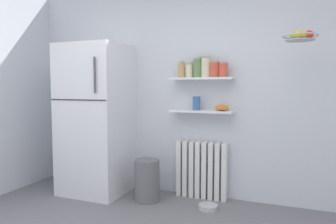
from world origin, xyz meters
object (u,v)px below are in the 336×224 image
(storage_jar_1, at_px, (189,70))
(storage_jar_0, at_px, (181,70))
(radiator, at_px, (202,170))
(trash_bin, at_px, (147,180))
(pet_food_bowl, at_px, (208,207))
(hanging_fruit_basket, at_px, (300,36))
(vase, at_px, (196,103))
(storage_jar_4, at_px, (214,69))
(storage_jar_5, at_px, (223,70))
(storage_jar_3, at_px, (206,67))
(storage_jar_2, at_px, (198,68))
(shelf_bowl, at_px, (222,108))
(refrigerator, at_px, (96,119))

(storage_jar_1, bearing_deg, storage_jar_0, 180.00)
(radiator, height_order, trash_bin, radiator)
(pet_food_bowl, height_order, hanging_fruit_basket, hanging_fruit_basket)
(vase, bearing_deg, trash_bin, -148.76)
(pet_food_bowl, bearing_deg, storage_jar_4, 93.43)
(storage_jar_4, height_order, storage_jar_5, storage_jar_4)
(radiator, bearing_deg, storage_jar_3, -30.93)
(storage_jar_0, xyz_separation_m, storage_jar_4, (0.40, 0.00, -0.00))
(storage_jar_1, height_order, storage_jar_3, storage_jar_3)
(storage_jar_0, relative_size, storage_jar_2, 0.84)
(shelf_bowl, bearing_deg, storage_jar_3, 180.00)
(storage_jar_3, bearing_deg, storage_jar_0, -180.00)
(refrigerator, bearing_deg, trash_bin, -5.03)
(storage_jar_0, distance_m, storage_jar_4, 0.40)
(radiator, bearing_deg, storage_jar_4, -11.30)
(storage_jar_2, xyz_separation_m, shelf_bowl, (0.29, 0.00, -0.46))
(storage_jar_0, height_order, storage_jar_3, storage_jar_3)
(storage_jar_4, bearing_deg, storage_jar_5, 0.00)
(storage_jar_4, distance_m, pet_food_bowl, 1.54)
(storage_jar_1, bearing_deg, shelf_bowl, 0.00)
(trash_bin, bearing_deg, pet_food_bowl, 0.44)
(hanging_fruit_basket, bearing_deg, storage_jar_3, 161.51)
(storage_jar_4, bearing_deg, refrigerator, -170.54)
(storage_jar_2, distance_m, vase, 0.42)
(storage_jar_5, distance_m, trash_bin, 1.55)
(pet_food_bowl, bearing_deg, vase, 127.30)
(storage_jar_1, distance_m, storage_jar_3, 0.20)
(storage_jar_2, distance_m, storage_jar_3, 0.10)
(radiator, bearing_deg, hanging_fruit_basket, -19.15)
(storage_jar_1, height_order, storage_jar_4, storage_jar_4)
(storage_jar_4, relative_size, hanging_fruit_basket, 0.58)
(storage_jar_0, bearing_deg, hanging_fruit_basket, -14.39)
(pet_food_bowl, relative_size, hanging_fruit_basket, 0.64)
(storage_jar_3, relative_size, shelf_bowl, 1.51)
(radiator, distance_m, vase, 0.80)
(shelf_bowl, distance_m, pet_food_bowl, 1.11)
(storage_jar_1, relative_size, storage_jar_3, 0.71)
(refrigerator, height_order, storage_jar_5, refrigerator)
(refrigerator, relative_size, storage_jar_1, 10.85)
(storage_jar_0, distance_m, pet_food_bowl, 1.60)
(storage_jar_3, relative_size, storage_jar_4, 1.29)
(storage_jar_0, bearing_deg, vase, 0.00)
(trash_bin, bearing_deg, storage_jar_5, 20.57)
(storage_jar_0, distance_m, storage_jar_2, 0.20)
(storage_jar_5, distance_m, shelf_bowl, 0.43)
(radiator, bearing_deg, storage_jar_0, -173.17)
(refrigerator, relative_size, trash_bin, 3.80)
(vase, height_order, hanging_fruit_basket, hanging_fruit_basket)
(vase, height_order, pet_food_bowl, vase)
(storage_jar_1, xyz_separation_m, storage_jar_4, (0.30, 0.00, 0.01))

